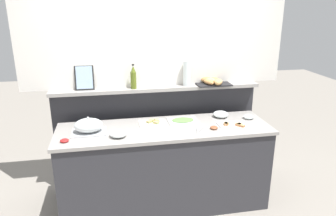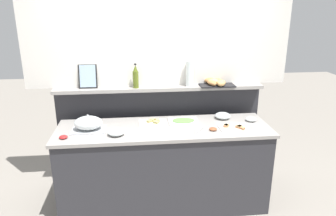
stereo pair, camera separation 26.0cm
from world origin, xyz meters
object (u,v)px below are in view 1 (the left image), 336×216
(condiment_bowl_cream, at_px, (214,128))
(bread_basket, at_px, (212,82))
(glass_bowl_large, at_px, (249,117))
(water_carafe, at_px, (187,73))
(glass_bowl_small, at_px, (118,134))
(cold_cuts_platter, at_px, (183,120))
(condiment_bowl_teal, at_px, (64,140))
(olive_oil_bottle, at_px, (133,78))
(serving_cloche, at_px, (89,126))
(serving_tongs, at_px, (199,130))
(sandwich_platter_side, at_px, (153,123))
(sandwich_platter_rear, at_px, (234,125))
(glass_bowl_medium, at_px, (221,114))
(framed_picture, at_px, (84,78))

(condiment_bowl_cream, relative_size, bread_basket, 0.20)
(glass_bowl_large, height_order, water_carafe, water_carafe)
(glass_bowl_small, relative_size, water_carafe, 0.57)
(glass_bowl_large, distance_m, bread_basket, 0.58)
(cold_cuts_platter, relative_size, glass_bowl_large, 2.76)
(condiment_bowl_teal, bearing_deg, olive_oil_bottle, 40.63)
(serving_cloche, distance_m, glass_bowl_large, 1.74)
(condiment_bowl_teal, height_order, bread_basket, bread_basket)
(condiment_bowl_cream, distance_m, serving_tongs, 0.16)
(sandwich_platter_side, bearing_deg, sandwich_platter_rear, -15.47)
(sandwich_platter_rear, distance_m, cold_cuts_platter, 0.55)
(sandwich_platter_rear, bearing_deg, olive_oil_bottle, 152.24)
(serving_cloche, height_order, glass_bowl_large, serving_cloche)
(condiment_bowl_teal, height_order, olive_oil_bottle, olive_oil_bottle)
(condiment_bowl_cream, bearing_deg, water_carafe, 104.57)
(glass_bowl_medium, distance_m, bread_basket, 0.41)
(glass_bowl_medium, distance_m, serving_tongs, 0.49)
(olive_oil_bottle, bearing_deg, sandwich_platter_side, -60.10)
(olive_oil_bottle, distance_m, bread_basket, 0.92)
(sandwich_platter_rear, bearing_deg, condiment_bowl_cream, -170.21)
(sandwich_platter_side, height_order, cold_cuts_platter, sandwich_platter_side)
(sandwich_platter_side, xyz_separation_m, serving_tongs, (0.43, -0.27, -0.01))
(condiment_bowl_teal, xyz_separation_m, framed_picture, (0.18, 0.66, 0.44))
(water_carafe, bearing_deg, bread_basket, -2.82)
(serving_tongs, bearing_deg, cold_cuts_platter, 109.37)
(glass_bowl_large, distance_m, condiment_bowl_cream, 0.53)
(sandwich_platter_rear, height_order, condiment_bowl_cream, sandwich_platter_rear)
(glass_bowl_large, distance_m, glass_bowl_medium, 0.31)
(serving_tongs, height_order, bread_basket, bread_basket)
(sandwich_platter_side, relative_size, condiment_bowl_cream, 3.64)
(condiment_bowl_cream, distance_m, water_carafe, 0.75)
(glass_bowl_large, height_order, condiment_bowl_cream, glass_bowl_large)
(condiment_bowl_cream, distance_m, bread_basket, 0.68)
(framed_picture, xyz_separation_m, water_carafe, (1.15, -0.04, 0.01))
(framed_picture, bearing_deg, sandwich_platter_side, -26.38)
(sandwich_platter_rear, height_order, condiment_bowl_teal, sandwich_platter_rear)
(sandwich_platter_side, xyz_separation_m, glass_bowl_medium, (0.79, 0.06, 0.02))
(sandwich_platter_rear, height_order, framed_picture, framed_picture)
(condiment_bowl_cream, xyz_separation_m, olive_oil_bottle, (-0.77, 0.56, 0.43))
(serving_tongs, distance_m, water_carafe, 0.74)
(glass_bowl_large, relative_size, glass_bowl_medium, 0.68)
(sandwich_platter_side, distance_m, glass_bowl_large, 1.08)
(cold_cuts_platter, distance_m, olive_oil_bottle, 0.73)
(glass_bowl_small, bearing_deg, water_carafe, 35.88)
(condiment_bowl_cream, relative_size, framed_picture, 0.29)
(condiment_bowl_cream, bearing_deg, bread_basket, 75.03)
(cold_cuts_platter, distance_m, serving_tongs, 0.30)
(bread_basket, bearing_deg, serving_cloche, -163.05)
(condiment_bowl_teal, height_order, framed_picture, framed_picture)
(glass_bowl_large, xyz_separation_m, bread_basket, (-0.33, 0.34, 0.34))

